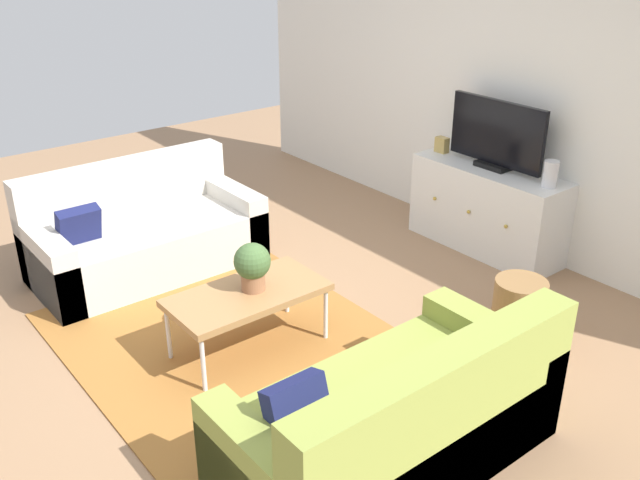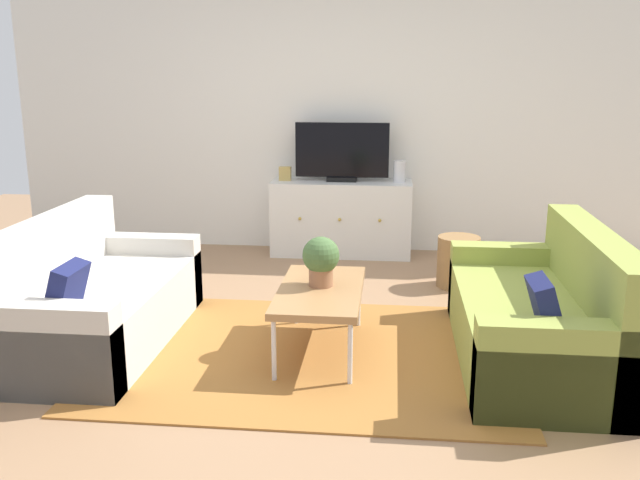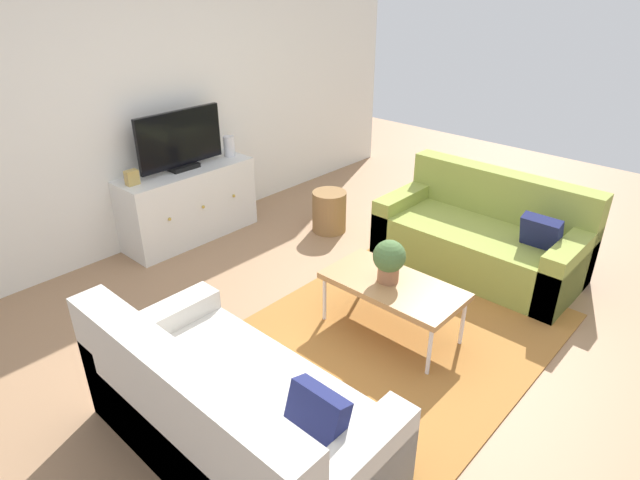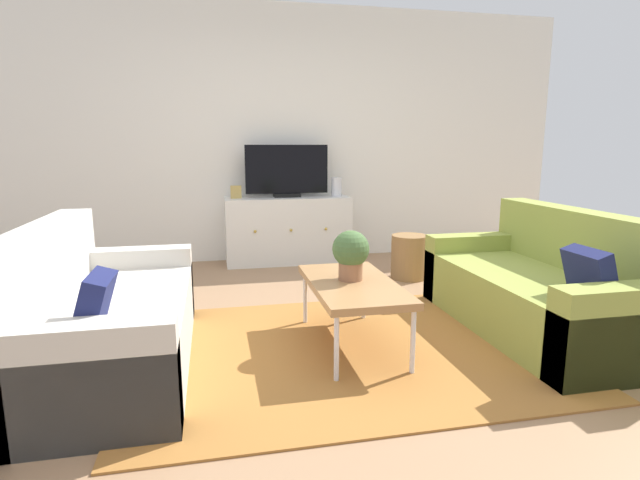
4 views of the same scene
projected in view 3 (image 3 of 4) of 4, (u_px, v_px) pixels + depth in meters
The scene contains 12 objects.
ground_plane at pixel (374, 330), 3.93m from camera, with size 10.00×10.00×0.00m, color #997251.
wall_back at pixel (157, 95), 4.85m from camera, with size 6.40×0.12×2.70m, color silver.
area_rug at pixel (390, 338), 3.84m from camera, with size 2.50×1.90×0.01m, color #9E662D.
couch_left_side at pixel (226, 419), 2.80m from camera, with size 0.86×1.70×0.81m.
couch_right_side at pixel (484, 237), 4.69m from camera, with size 0.86×1.70×0.81m.
coffee_table at pixel (393, 287), 3.74m from camera, with size 0.51×0.99×0.42m.
potted_plant at pixel (389, 259), 3.68m from camera, with size 0.23×0.23×0.31m.
tv_console at pixel (189, 204), 5.15m from camera, with size 1.31×0.47×0.70m.
flat_screen_tv at pixel (180, 141), 4.87m from camera, with size 0.87×0.16×0.55m.
glass_vase at pixel (229, 146), 5.29m from camera, with size 0.11×0.11×0.20m, color silver.
mantel_clock at pixel (132, 178), 4.60m from camera, with size 0.11×0.07×0.13m, color tan.
wicker_basket at pixel (329, 211), 5.34m from camera, with size 0.34×0.34×0.41m, color olive.
Camera 3 is at (-2.63, -1.86, 2.39)m, focal length 29.94 mm.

